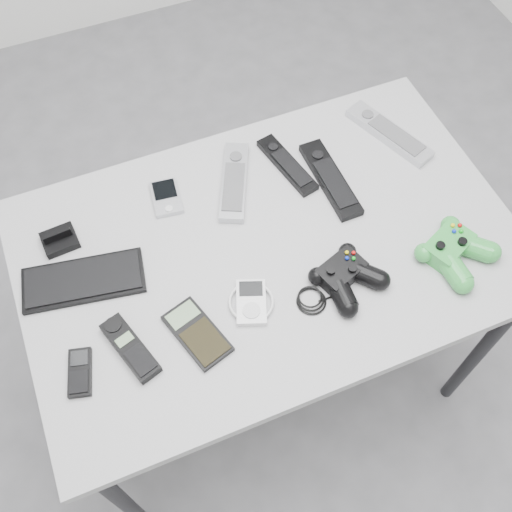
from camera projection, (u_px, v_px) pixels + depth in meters
name	position (u px, v px, depth m)	size (l,w,h in m)	color
floor	(247.00, 341.00, 1.98)	(3.50, 3.50, 0.00)	slate
desk	(269.00, 260.00, 1.37)	(1.08, 0.70, 0.73)	#959497
pda_keyboard	(83.00, 280.00, 1.26)	(0.25, 0.11, 0.02)	black
dock_bracket	(59.00, 238.00, 1.30)	(0.07, 0.06, 0.04)	black
pda	(166.00, 197.00, 1.37)	(0.06, 0.10, 0.02)	#AAABB1
remote_silver_a	(234.00, 181.00, 1.39)	(0.06, 0.22, 0.02)	#AAABB1
remote_black_a	(287.00, 164.00, 1.42)	(0.04, 0.19, 0.02)	black
remote_black_b	(330.00, 179.00, 1.39)	(0.06, 0.23, 0.02)	black
remote_silver_b	(389.00, 133.00, 1.47)	(0.05, 0.24, 0.02)	#B0B0B6
mobile_phone	(80.00, 372.00, 1.15)	(0.04, 0.10, 0.02)	black
cordless_handset	(130.00, 348.00, 1.18)	(0.05, 0.15, 0.02)	black
calculator	(197.00, 333.00, 1.20)	(0.08, 0.15, 0.01)	black
mp3_player	(251.00, 302.00, 1.23)	(0.10, 0.10, 0.02)	silver
controller_black	(346.00, 275.00, 1.25)	(0.24, 0.15, 0.05)	black
controller_green	(454.00, 249.00, 1.28)	(0.15, 0.16, 0.05)	#24853D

